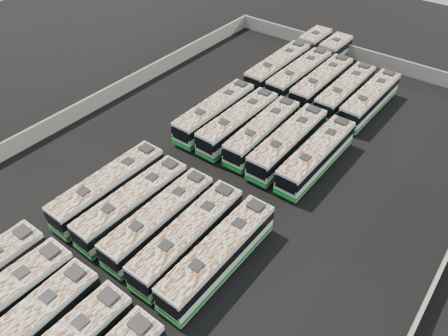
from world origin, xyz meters
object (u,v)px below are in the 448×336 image
bus_midfront_center (160,220)px  bus_front_center (21,336)px  bus_back_right (345,92)px  bus_midback_far_right (317,156)px  bus_midfront_left (133,204)px  bus_midback_left (238,122)px  bus_back_far_right (370,100)px  bus_midfront_far_left (109,187)px  bus_midback_center (263,132)px  bus_midfront_right (189,237)px  bus_midback_right (288,143)px  bus_midfront_far_right (219,255)px  bus_back_left (312,66)px  bus_back_far_left (291,59)px  bus_midback_far_left (215,113)px  bus_back_center (322,83)px

bus_midfront_center → bus_front_center: bearing=-90.1°
bus_back_right → bus_midback_far_right: bearing=-76.1°
bus_midfront_left → bus_midback_left: 17.36m
bus_midback_far_right → bus_back_far_right: bearing=90.9°
bus_midfront_far_left → bus_midback_left: 17.60m
bus_midfront_center → bus_midback_center: (-0.09, 17.43, 0.00)m
bus_midfront_right → bus_midback_right: bearing=89.1°
bus_midfront_right → bus_midback_center: size_ratio=1.02×
bus_front_center → bus_midback_left: bus_midback_left is taller
bus_midfront_far_right → bus_back_right: bus_midfront_far_right is taller
bus_midfront_right → bus_back_left: size_ratio=0.64×
bus_midfront_left → bus_midfront_right: (7.01, 0.09, 0.04)m
bus_midfront_far_right → bus_back_far_left: bearing=111.8°
bus_midback_far_right → bus_midback_right: bearing=179.8°
bus_midfront_center → bus_midback_right: bearing=78.8°
bus_midfront_far_right → bus_midback_right: (-3.54, 17.35, 0.02)m
bus_midback_far_left → bus_midfront_left: bearing=-78.4°
bus_midback_left → bus_midback_far_right: size_ratio=1.00×
bus_midback_center → bus_midback_right: bearing=-2.5°
bus_midfront_left → bus_back_center: size_ratio=0.97×
bus_midback_far_left → bus_midback_far_right: size_ratio=1.00×
bus_midfront_center → bus_midfront_right: 3.51m
bus_midfront_far_right → bus_back_right: 31.98m
bus_midfront_center → bus_midfront_right: size_ratio=0.97×
bus_midback_left → bus_midback_right: bus_midback_right is taller
bus_front_center → bus_midfront_left: size_ratio=1.02×
bus_midfront_right → bus_back_right: bus_midfront_right is taller
bus_midfront_right → bus_back_far_right: bus_midfront_right is taller
bus_midback_far_right → bus_back_center: bus_back_center is taller
bus_front_center → bus_back_right: 46.48m
bus_midback_right → bus_back_center: bus_midback_right is taller
bus_midfront_far_left → bus_midfront_right: size_ratio=1.00×
bus_midback_left → bus_midfront_left: bearing=-89.4°
bus_midback_right → bus_midback_center: bearing=178.6°
bus_midback_far_left → bus_back_right: 18.01m
bus_midback_far_right → bus_back_left: (-10.56, 18.15, 0.02)m
bus_back_far_right → bus_back_center: bearing=-179.1°
bus_back_right → bus_front_center: bearing=-94.1°
bus_midback_right → bus_back_far_left: (-10.53, 18.27, 0.01)m
bus_front_center → bus_midback_far_left: bus_midback_far_left is taller
bus_midfront_right → bus_midback_center: bus_midfront_right is taller
bus_midfront_far_left → bus_midfront_center: bus_midfront_far_left is taller
bus_midfront_far_right → bus_midback_center: size_ratio=1.03×
bus_midfront_far_left → bus_midback_far_left: size_ratio=1.00×
bus_back_right → bus_back_far_right: bearing=2.2°
bus_midfront_right → bus_back_far_left: size_ratio=0.63×
bus_back_right → bus_back_far_right: size_ratio=1.00×
bus_back_right → bus_midfront_far_right: bearing=-83.6°
bus_midback_far_left → bus_back_far_right: bus_midback_far_left is taller
bus_back_center → bus_midfront_left: bearing=-95.9°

